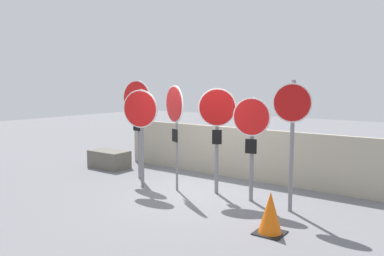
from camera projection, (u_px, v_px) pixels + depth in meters
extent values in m
plane|color=slate|center=(196.00, 193.00, 8.36)|extent=(40.00, 40.00, 0.00)
cube|color=#A89E89|center=(235.00, 153.00, 9.71)|extent=(7.13, 0.12, 1.31)
cylinder|color=slate|center=(139.00, 135.00, 9.58)|extent=(0.07, 0.07, 2.26)
cylinder|color=white|center=(137.00, 98.00, 9.42)|extent=(0.91, 0.04, 0.91)
cylinder|color=red|center=(136.00, 98.00, 9.41)|extent=(0.85, 0.04, 0.85)
cube|color=black|center=(137.00, 125.00, 9.50)|extent=(0.26, 0.03, 0.31)
cylinder|color=slate|center=(142.00, 139.00, 8.76)|extent=(0.08, 0.08, 2.31)
cylinder|color=white|center=(140.00, 109.00, 8.62)|extent=(0.86, 0.24, 0.88)
cylinder|color=red|center=(140.00, 109.00, 8.61)|extent=(0.80, 0.23, 0.82)
cylinder|color=slate|center=(177.00, 138.00, 8.45)|extent=(0.05, 0.05, 2.41)
cylinder|color=white|center=(175.00, 104.00, 8.33)|extent=(0.76, 0.39, 0.83)
cylinder|color=red|center=(174.00, 104.00, 8.32)|extent=(0.70, 0.36, 0.77)
cube|color=black|center=(175.00, 135.00, 8.41)|extent=(0.23, 0.13, 0.28)
cylinder|color=slate|center=(217.00, 147.00, 8.24)|extent=(0.08, 0.08, 2.11)
cylinder|color=white|center=(217.00, 107.00, 8.07)|extent=(0.70, 0.49, 0.83)
cylinder|color=#AD0F0F|center=(217.00, 107.00, 8.05)|extent=(0.65, 0.45, 0.77)
cube|color=black|center=(217.00, 137.00, 8.15)|extent=(0.19, 0.14, 0.32)
cylinder|color=slate|center=(252.00, 150.00, 7.70)|extent=(0.08, 0.08, 2.15)
cylinder|color=white|center=(251.00, 117.00, 7.56)|extent=(0.78, 0.16, 0.79)
cylinder|color=red|center=(251.00, 117.00, 7.54)|extent=(0.72, 0.15, 0.73)
cube|color=black|center=(251.00, 146.00, 7.63)|extent=(0.24, 0.06, 0.30)
cylinder|color=slate|center=(292.00, 147.00, 7.03)|extent=(0.08, 0.08, 2.50)
cylinder|color=white|center=(292.00, 103.00, 6.88)|extent=(0.74, 0.10, 0.74)
cylinder|color=#AD0F0F|center=(292.00, 103.00, 6.87)|extent=(0.68, 0.09, 0.68)
cube|color=black|center=(270.00, 233.00, 6.09)|extent=(0.46, 0.46, 0.02)
cone|color=#E05B0C|center=(270.00, 212.00, 6.05)|extent=(0.38, 0.38, 0.68)
cube|color=#605B51|center=(109.00, 159.00, 10.90)|extent=(1.16, 0.67, 0.50)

